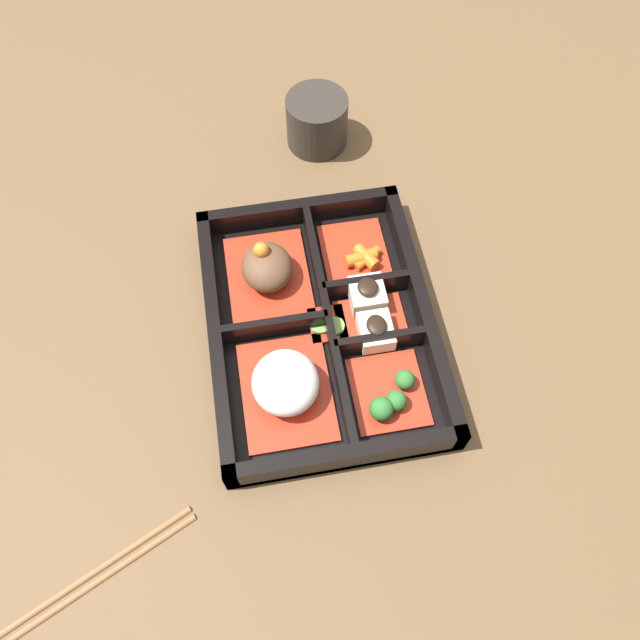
{
  "coord_description": "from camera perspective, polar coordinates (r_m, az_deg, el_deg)",
  "views": [
    {
      "loc": [
        -0.32,
        0.06,
        0.62
      ],
      "look_at": [
        0.0,
        0.0,
        0.03
      ],
      "focal_mm": 35.0,
      "sensor_mm": 36.0,
      "label": 1
    }
  ],
  "objects": [
    {
      "name": "ground_plane",
      "position": [
        0.7,
        0.0,
        -0.99
      ],
      "size": [
        3.0,
        3.0,
        0.0
      ],
      "primitive_type": "plane",
      "color": "brown"
    },
    {
      "name": "bento_base",
      "position": [
        0.69,
        0.0,
        -0.8
      ],
      "size": [
        0.32,
        0.24,
        0.01
      ],
      "color": "black",
      "rests_on": "ground_plane"
    },
    {
      "name": "bento_rim",
      "position": [
        0.68,
        0.26,
        -0.19
      ],
      "size": [
        0.32,
        0.24,
        0.04
      ],
      "color": "black",
      "rests_on": "ground_plane"
    },
    {
      "name": "bowl_rice",
      "position": [
        0.63,
        -3.16,
        -5.92
      ],
      "size": [
        0.12,
        0.09,
        0.05
      ],
      "color": "#B22D19",
      "rests_on": "bento_base"
    },
    {
      "name": "bowl_stew",
      "position": [
        0.7,
        -4.84,
        4.61
      ],
      "size": [
        0.12,
        0.09,
        0.06
      ],
      "color": "#B22D19",
      "rests_on": "bento_base"
    },
    {
      "name": "bowl_greens",
      "position": [
        0.65,
        6.43,
        -6.87
      ],
      "size": [
        0.09,
        0.08,
        0.03
      ],
      "color": "#B22D19",
      "rests_on": "bento_base"
    },
    {
      "name": "bowl_tofu",
      "position": [
        0.68,
        4.66,
        0.72
      ],
      "size": [
        0.09,
        0.08,
        0.04
      ],
      "color": "#B22D19",
      "rests_on": "bento_base"
    },
    {
      "name": "bowl_carrots",
      "position": [
        0.73,
        3.48,
        6.01
      ],
      "size": [
        0.09,
        0.08,
        0.02
      ],
      "color": "#B22D19",
      "rests_on": "bento_base"
    },
    {
      "name": "bowl_pickles",
      "position": [
        0.68,
        0.7,
        -0.34
      ],
      "size": [
        0.04,
        0.04,
        0.01
      ],
      "color": "#B22D19",
      "rests_on": "bento_base"
    },
    {
      "name": "tea_cup",
      "position": [
        0.84,
        -0.29,
        17.8
      ],
      "size": [
        0.08,
        0.08,
        0.07
      ],
      "color": "#2D2823",
      "rests_on": "ground_plane"
    },
    {
      "name": "chopsticks",
      "position": [
        0.65,
        -20.85,
        -21.66
      ],
      "size": [
        0.11,
        0.21,
        0.01
      ],
      "color": "brown",
      "rests_on": "ground_plane"
    }
  ]
}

